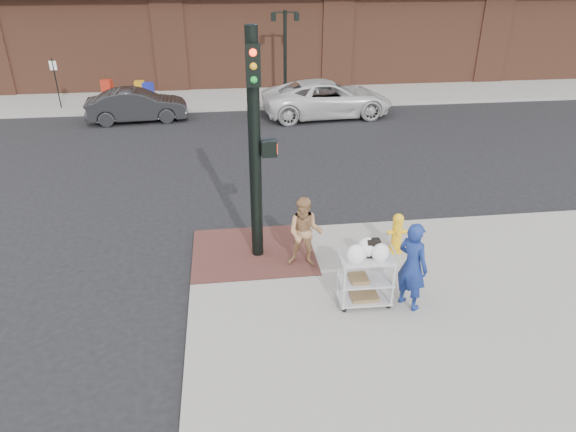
{
  "coord_description": "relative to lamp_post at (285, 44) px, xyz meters",
  "views": [
    {
      "loc": [
        -1.1,
        -9.43,
        6.23
      ],
      "look_at": [
        0.16,
        0.46,
        1.25
      ],
      "focal_mm": 32.0,
      "sensor_mm": 36.0,
      "label": 1
    }
  ],
  "objects": [
    {
      "name": "sedan_dark",
      "position": [
        -6.75,
        -3.14,
        -1.93
      ],
      "size": [
        4.29,
        1.84,
        1.37
      ],
      "primitive_type": "imported",
      "rotation": [
        0.0,
        0.0,
        1.66
      ],
      "color": "black",
      "rests_on": "ground"
    },
    {
      "name": "utility_cart",
      "position": [
        -0.57,
        -17.39,
        -1.83
      ],
      "size": [
        1.03,
        0.59,
        1.41
      ],
      "color": "#AEAFB3",
      "rests_on": "sidewalk_near"
    },
    {
      "name": "pedestrian_tan",
      "position": [
        -1.5,
        -15.81,
        -1.66
      ],
      "size": [
        0.92,
        0.8,
        1.62
      ],
      "primitive_type": "imported",
      "rotation": [
        0.0,
        0.0,
        -0.27
      ],
      "color": "#9E724A",
      "rests_on": "sidewalk_near"
    },
    {
      "name": "lamp_post",
      "position": [
        0.0,
        0.0,
        0.0
      ],
      "size": [
        1.32,
        0.22,
        4.0
      ],
      "color": "black",
      "rests_on": "sidewalk_far"
    },
    {
      "name": "parking_sign",
      "position": [
        -10.5,
        -1.0,
        -1.37
      ],
      "size": [
        0.05,
        0.05,
        2.2
      ],
      "primitive_type": "cylinder",
      "color": "black",
      "rests_on": "sidewalk_far"
    },
    {
      "name": "newsbox_red",
      "position": [
        -8.46,
        -0.37,
        -1.92
      ],
      "size": [
        0.53,
        0.49,
        1.09
      ],
      "primitive_type": "cube",
      "rotation": [
        0.0,
        0.0,
        -0.18
      ],
      "color": "#A62212",
      "rests_on": "sidewalk_far"
    },
    {
      "name": "newsbox_blue",
      "position": [
        -6.55,
        -0.64,
        -1.98
      ],
      "size": [
        0.53,
        0.51,
        0.97
      ],
      "primitive_type": "cube",
      "rotation": [
        0.0,
        0.0,
        -0.43
      ],
      "color": "#18229D",
      "rests_on": "sidewalk_far"
    },
    {
      "name": "ground",
      "position": [
        -2.0,
        -16.0,
        -2.62
      ],
      "size": [
        220.0,
        220.0,
        0.0
      ],
      "primitive_type": "plane",
      "color": "black",
      "rests_on": "ground"
    },
    {
      "name": "minivan_white",
      "position": [
        1.45,
        -3.37,
        -1.83
      ],
      "size": [
        5.84,
        3.01,
        1.58
      ],
      "primitive_type": "imported",
      "rotation": [
        0.0,
        0.0,
        1.64
      ],
      "color": "silver",
      "rests_on": "ground"
    },
    {
      "name": "traffic_signal_pole",
      "position": [
        -2.48,
        -15.23,
        0.21
      ],
      "size": [
        0.61,
        0.51,
        5.0
      ],
      "color": "black",
      "rests_on": "sidewalk_near"
    },
    {
      "name": "sidewalk_far",
      "position": [
        10.5,
        16.0,
        -2.54
      ],
      "size": [
        65.0,
        36.0,
        0.15
      ],
      "primitive_type": "cube",
      "color": "gray",
      "rests_on": "ground"
    },
    {
      "name": "fire_hydrant",
      "position": [
        0.68,
        -15.51,
        -1.97
      ],
      "size": [
        0.46,
        0.32,
        0.97
      ],
      "color": "gold",
      "rests_on": "sidewalk_near"
    },
    {
      "name": "newsbox_yellow",
      "position": [
        -6.96,
        -0.47,
        -1.96
      ],
      "size": [
        0.43,
        0.39,
        1.02
      ],
      "primitive_type": "cube",
      "rotation": [
        0.0,
        0.0,
        -0.0
      ],
      "color": "#C58515",
      "rests_on": "sidewalk_far"
    },
    {
      "name": "woman_blue",
      "position": [
        0.28,
        -17.54,
        -1.57
      ],
      "size": [
        0.72,
        0.79,
        1.8
      ],
      "primitive_type": "imported",
      "rotation": [
        0.0,
        0.0,
        2.15
      ],
      "color": "navy",
      "rests_on": "sidewalk_near"
    },
    {
      "name": "brick_curb_ramp",
      "position": [
        -2.6,
        -15.1,
        -2.46
      ],
      "size": [
        2.8,
        2.4,
        0.01
      ],
      "primitive_type": "cube",
      "color": "#492522",
      "rests_on": "sidewalk_near"
    }
  ]
}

